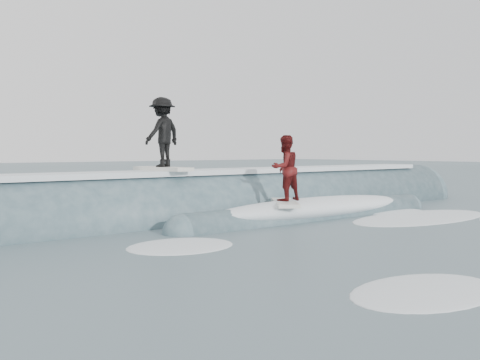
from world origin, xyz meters
TOP-DOWN VIEW (x-y plane):
  - ground at (0.00, 0.00)m, footprint 160.00×160.00m
  - breaking_wave at (0.16, 4.06)m, footprint 23.02×4.09m
  - surfer_black at (-1.89, 4.26)m, footprint 1.37×2.04m
  - surfer_red at (0.58, 2.06)m, footprint 1.64×1.93m
  - whitewater at (2.51, -0.75)m, footprint 12.86×8.15m

SIDE VIEW (x-z plane):
  - ground at x=0.00m, z-range 0.00..0.00m
  - whitewater at x=2.51m, z-range -0.05..0.05m
  - breaking_wave at x=0.16m, z-range -1.27..1.34m
  - surfer_red at x=0.58m, z-range 0.43..2.29m
  - surfer_black at x=-1.89m, z-range 1.36..3.34m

